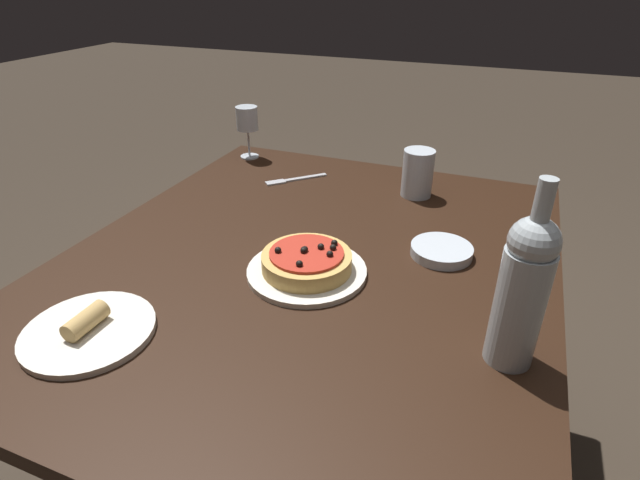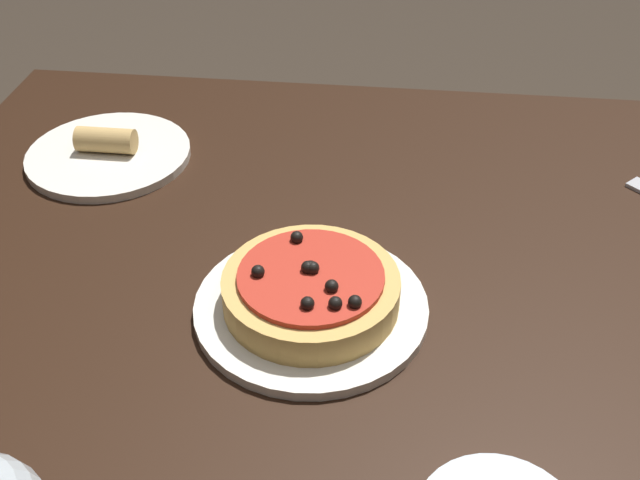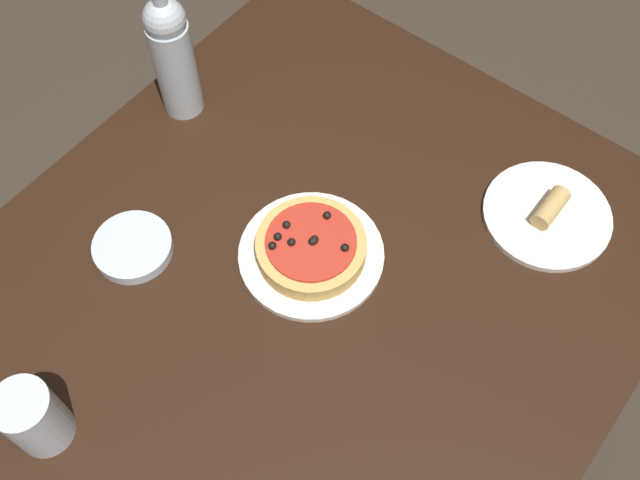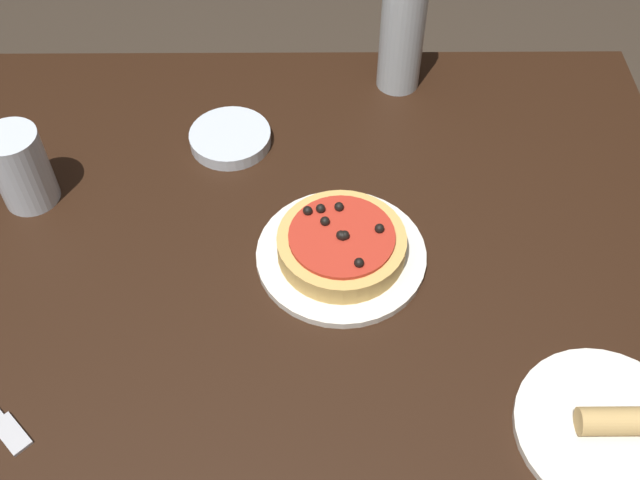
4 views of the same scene
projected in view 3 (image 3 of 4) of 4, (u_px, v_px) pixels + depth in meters
ground_plane at (305, 426)px, 1.90m from camera, size 14.00×14.00×0.00m
dining_table at (299, 314)px, 1.33m from camera, size 1.22×1.04×0.76m
dinner_plate at (311, 254)px, 1.28m from camera, size 0.25×0.25×0.01m
pizza at (311, 247)px, 1.25m from camera, size 0.19×0.19×0.05m
wine_bottle at (173, 54)px, 1.34m from camera, size 0.08×0.08×0.32m
water_cup at (34, 417)px, 1.07m from camera, size 0.08×0.08×0.13m
side_bowl at (133, 247)px, 1.28m from camera, size 0.14×0.14×0.02m
side_plate at (547, 214)px, 1.31m from camera, size 0.23×0.23×0.05m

